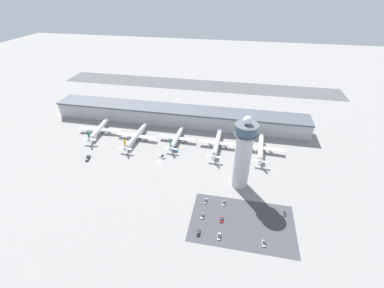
{
  "coord_description": "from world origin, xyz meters",
  "views": [
    {
      "loc": [
        60.01,
        -159.8,
        127.98
      ],
      "look_at": [
        25.19,
        16.13,
        11.04
      ],
      "focal_mm": 24.0,
      "sensor_mm": 36.0,
      "label": 1
    }
  ],
  "objects_px": {
    "service_truck_fuel": "(162,156)",
    "car_grey_coupe": "(264,243)",
    "airplane_gate_bravo": "(136,136)",
    "car_green_van": "(284,213)",
    "car_navy_sedan": "(202,216)",
    "car_white_wagon": "(224,203)",
    "car_yellow_taxi": "(221,219)",
    "airplane_gate_charlie": "(177,138)",
    "control_tower": "(243,154)",
    "car_blue_compact": "(219,236)",
    "service_truck_baggage": "(88,158)",
    "car_silver_sedan": "(205,201)",
    "airplane_gate_alpha": "(99,129)",
    "service_truck_catering": "(175,149)",
    "airplane_gate_delta": "(217,143)",
    "car_black_suv": "(198,233)",
    "airplane_gate_echo": "(261,148)"
  },
  "relations": [
    {
      "from": "service_truck_fuel",
      "to": "car_grey_coupe",
      "type": "xyz_separation_m",
      "value": [
        81.38,
        -69.71,
        -0.31
      ]
    },
    {
      "from": "airplane_gate_bravo",
      "to": "car_green_van",
      "type": "relative_size",
      "value": 9.77
    },
    {
      "from": "car_green_van",
      "to": "car_navy_sedan",
      "type": "distance_m",
      "value": 52.84
    },
    {
      "from": "car_white_wagon",
      "to": "car_navy_sedan",
      "type": "xyz_separation_m",
      "value": [
        -12.3,
        -13.68,
        0.02
      ]
    },
    {
      "from": "car_yellow_taxi",
      "to": "airplane_gate_charlie",
      "type": "bearing_deg",
      "value": 120.74
    },
    {
      "from": "control_tower",
      "to": "car_white_wagon",
      "type": "xyz_separation_m",
      "value": [
        -9.39,
        -21.42,
        -26.86
      ]
    },
    {
      "from": "car_blue_compact",
      "to": "airplane_gate_charlie",
      "type": "bearing_deg",
      "value": 117.19
    },
    {
      "from": "service_truck_baggage",
      "to": "car_silver_sedan",
      "type": "relative_size",
      "value": 1.69
    },
    {
      "from": "car_yellow_taxi",
      "to": "airplane_gate_alpha",
      "type": "bearing_deg",
      "value": 146.75
    },
    {
      "from": "service_truck_catering",
      "to": "airplane_gate_delta",
      "type": "bearing_deg",
      "value": 17.61
    },
    {
      "from": "airplane_gate_alpha",
      "to": "service_truck_fuel",
      "type": "height_order",
      "value": "airplane_gate_alpha"
    },
    {
      "from": "car_white_wagon",
      "to": "car_green_van",
      "type": "bearing_deg",
      "value": -1.46
    },
    {
      "from": "car_green_van",
      "to": "car_white_wagon",
      "type": "relative_size",
      "value": 1.03
    },
    {
      "from": "car_silver_sedan",
      "to": "car_black_suv",
      "type": "xyz_separation_m",
      "value": [
        -0.19,
        -26.34,
        -0.01
      ]
    },
    {
      "from": "control_tower",
      "to": "car_green_van",
      "type": "height_order",
      "value": "control_tower"
    },
    {
      "from": "car_black_suv",
      "to": "service_truck_fuel",
      "type": "bearing_deg",
      "value": 121.97
    },
    {
      "from": "airplane_gate_echo",
      "to": "car_black_suv",
      "type": "height_order",
      "value": "airplane_gate_echo"
    },
    {
      "from": "airplane_gate_bravo",
      "to": "service_truck_catering",
      "type": "distance_m",
      "value": 40.93
    },
    {
      "from": "car_white_wagon",
      "to": "airplane_gate_alpha",
      "type": "bearing_deg",
      "value": 151.47
    },
    {
      "from": "control_tower",
      "to": "car_blue_compact",
      "type": "distance_m",
      "value": 56.25
    },
    {
      "from": "service_truck_baggage",
      "to": "car_grey_coupe",
      "type": "distance_m",
      "value": 152.09
    },
    {
      "from": "airplane_gate_delta",
      "to": "car_silver_sedan",
      "type": "bearing_deg",
      "value": -89.97
    },
    {
      "from": "control_tower",
      "to": "car_navy_sedan",
      "type": "xyz_separation_m",
      "value": [
        -21.69,
        -35.1,
        -26.85
      ]
    },
    {
      "from": "service_truck_catering",
      "to": "car_navy_sedan",
      "type": "bearing_deg",
      "value": -62.92
    },
    {
      "from": "control_tower",
      "to": "car_green_van",
      "type": "distance_m",
      "value": 45.81
    },
    {
      "from": "car_blue_compact",
      "to": "car_green_van",
      "type": "relative_size",
      "value": 1.03
    },
    {
      "from": "service_truck_fuel",
      "to": "car_grey_coupe",
      "type": "bearing_deg",
      "value": -40.58
    },
    {
      "from": "airplane_gate_echo",
      "to": "car_blue_compact",
      "type": "relative_size",
      "value": 8.97
    },
    {
      "from": "service_truck_baggage",
      "to": "car_green_van",
      "type": "height_order",
      "value": "service_truck_baggage"
    },
    {
      "from": "car_grey_coupe",
      "to": "car_green_van",
      "type": "distance_m",
      "value": 29.19
    },
    {
      "from": "car_grey_coupe",
      "to": "car_black_suv",
      "type": "xyz_separation_m",
      "value": [
        -37.83,
        -0.05,
        -0.02
      ]
    },
    {
      "from": "service_truck_catering",
      "to": "airplane_gate_bravo",
      "type": "bearing_deg",
      "value": 166.81
    },
    {
      "from": "airplane_gate_delta",
      "to": "car_navy_sedan",
      "type": "relative_size",
      "value": 10.43
    },
    {
      "from": "control_tower",
      "to": "airplane_gate_charlie",
      "type": "bearing_deg",
      "value": 141.0
    },
    {
      "from": "airplane_gate_bravo",
      "to": "car_black_suv",
      "type": "distance_m",
      "value": 118.77
    },
    {
      "from": "airplane_gate_bravo",
      "to": "car_black_suv",
      "type": "relative_size",
      "value": 9.48
    },
    {
      "from": "airplane_gate_echo",
      "to": "car_silver_sedan",
      "type": "xyz_separation_m",
      "value": [
        -37.89,
        -67.26,
        -4.14
      ]
    },
    {
      "from": "airplane_gate_alpha",
      "to": "car_silver_sedan",
      "type": "relative_size",
      "value": 9.13
    },
    {
      "from": "car_black_suv",
      "to": "service_truck_catering",
      "type": "bearing_deg",
      "value": 113.14
    },
    {
      "from": "car_green_van",
      "to": "car_yellow_taxi",
      "type": "relative_size",
      "value": 1.03
    },
    {
      "from": "airplane_gate_alpha",
      "to": "airplane_gate_charlie",
      "type": "bearing_deg",
      "value": 0.1
    },
    {
      "from": "airplane_gate_bravo",
      "to": "car_grey_coupe",
      "type": "relative_size",
      "value": 10.65
    },
    {
      "from": "control_tower",
      "to": "car_yellow_taxi",
      "type": "bearing_deg",
      "value": -104.92
    },
    {
      "from": "car_yellow_taxi",
      "to": "car_grey_coupe",
      "type": "bearing_deg",
      "value": -26.34
    },
    {
      "from": "car_grey_coupe",
      "to": "car_green_van",
      "type": "relative_size",
      "value": 0.92
    },
    {
      "from": "car_silver_sedan",
      "to": "car_green_van",
      "type": "relative_size",
      "value": 0.97
    },
    {
      "from": "airplane_gate_bravo",
      "to": "airplane_gate_echo",
      "type": "xyz_separation_m",
      "value": [
        113.14,
        1.61,
        0.57
      ]
    },
    {
      "from": "airplane_gate_echo",
      "to": "car_black_suv",
      "type": "distance_m",
      "value": 101.13
    },
    {
      "from": "control_tower",
      "to": "car_navy_sedan",
      "type": "height_order",
      "value": "control_tower"
    },
    {
      "from": "service_truck_fuel",
      "to": "service_truck_baggage",
      "type": "height_order",
      "value": "service_truck_baggage"
    }
  ]
}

